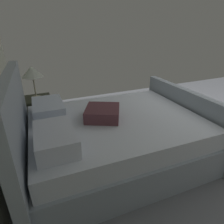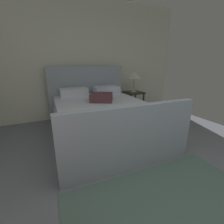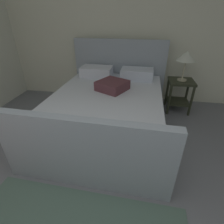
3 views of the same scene
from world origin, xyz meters
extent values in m
cube|color=slate|center=(0.00, 0.00, -0.01)|extent=(4.84, 6.77, 0.02)
cube|color=#98A4B2|center=(-0.15, 2.09, 0.20)|extent=(1.73, 2.14, 0.40)
cube|color=#98A4B2|center=(-0.11, 3.19, 0.62)|extent=(1.78, 0.16, 1.25)
cube|color=#98A4B2|center=(-0.19, 1.00, 0.42)|extent=(1.78, 0.16, 0.84)
cube|color=silver|center=(-0.15, 2.09, 0.51)|extent=(1.64, 2.08, 0.22)
cube|color=silver|center=(-0.49, 2.87, 0.71)|extent=(0.57, 0.38, 0.18)
cube|color=silver|center=(0.25, 2.84, 0.71)|extent=(0.57, 0.38, 0.18)
cube|color=#583038|center=(-0.10, 2.25, 0.69)|extent=(0.54, 0.54, 0.14)
cube|color=#2B2F20|center=(1.06, 2.95, 0.58)|extent=(0.44, 0.44, 0.04)
cube|color=#2B2F20|center=(1.06, 2.95, 0.18)|extent=(0.40, 0.40, 0.02)
cylinder|color=#2B2F20|center=(0.87, 2.76, 0.28)|extent=(0.04, 0.04, 0.56)
cylinder|color=#2B2F20|center=(1.25, 2.76, 0.28)|extent=(0.04, 0.04, 0.56)
cylinder|color=#2B2F20|center=(0.87, 3.14, 0.28)|extent=(0.04, 0.04, 0.56)
cylinder|color=#2B2F20|center=(1.25, 3.14, 0.28)|extent=(0.04, 0.04, 0.56)
cylinder|color=#B7B293|center=(1.06, 2.95, 0.61)|extent=(0.16, 0.16, 0.02)
cylinder|color=#B7B293|center=(1.06, 2.95, 0.78)|extent=(0.02, 0.02, 0.33)
cone|color=silver|center=(1.06, 2.95, 1.03)|extent=(0.33, 0.33, 0.16)
cube|color=#506A5E|center=(-0.15, 0.43, 0.01)|extent=(1.97, 1.01, 0.01)
camera|label=1|loc=(-2.07, 2.99, 1.66)|focal=30.40mm
camera|label=2|loc=(-1.12, -0.45, 1.30)|focal=24.78mm
camera|label=3|loc=(0.30, -0.22, 1.63)|focal=27.70mm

